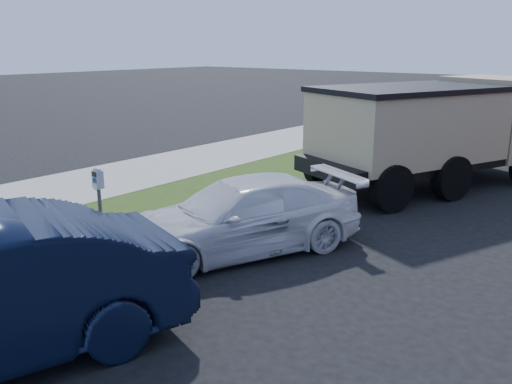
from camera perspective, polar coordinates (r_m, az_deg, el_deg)
The scene contains 5 objects.
ground at distance 7.91m, azimuth 3.34°, elevation -10.20°, with size 120.00×120.00×0.00m, color black.
streetside at distance 12.91m, azimuth -11.61°, elevation -0.02°, with size 6.12×50.00×0.15m.
parking_meter at distance 9.23m, azimuth -16.24°, elevation 0.25°, with size 0.19×0.14×1.35m.
white_wagon at distance 9.14m, azimuth -1.22°, elevation -2.48°, with size 1.72×4.23×1.23m, color silver.
dump_truck at distance 14.14m, azimuth 18.88°, elevation 6.53°, with size 4.58×7.01×2.58m.
Camera 1 is at (4.16, -5.81, 3.39)m, focal length 38.00 mm.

